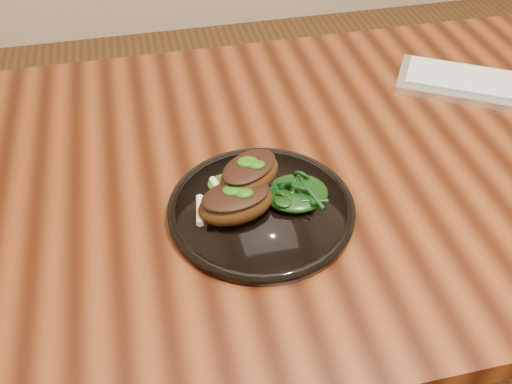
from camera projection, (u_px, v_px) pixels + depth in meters
desk at (411, 181)px, 1.00m from camera, size 1.60×0.80×0.75m
plate at (261, 209)px, 0.82m from camera, size 0.27×0.27×0.02m
lamb_chop_front at (235, 202)px, 0.78m from camera, size 0.12×0.09×0.05m
lamb_chop_back at (249, 173)px, 0.80m from camera, size 0.12×0.11×0.05m
herb_smear at (231, 182)px, 0.85m from camera, size 0.07×0.05×0.00m
greens_heap at (296, 190)px, 0.82m from camera, size 0.09×0.09×0.03m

